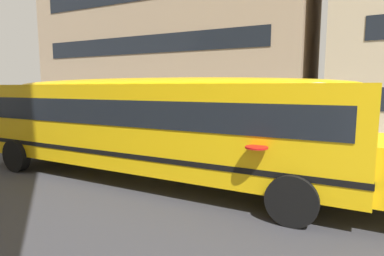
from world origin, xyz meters
TOP-DOWN VIEW (x-y plane):
  - ground_plane at (0.00, 0.00)m, footprint 400.00×400.00m
  - sidewalk_far at (0.00, 7.07)m, footprint 120.00×3.00m
  - lane_centreline at (0.00, 0.00)m, footprint 110.00×0.16m
  - school_bus at (0.32, -1.21)m, footprint 12.17×3.06m

SIDE VIEW (x-z plane):
  - ground_plane at x=0.00m, z-range 0.00..0.00m
  - lane_centreline at x=0.00m, z-range 0.00..0.01m
  - sidewalk_far at x=0.00m, z-range 0.00..0.01m
  - school_bus at x=0.32m, z-range 0.25..2.96m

